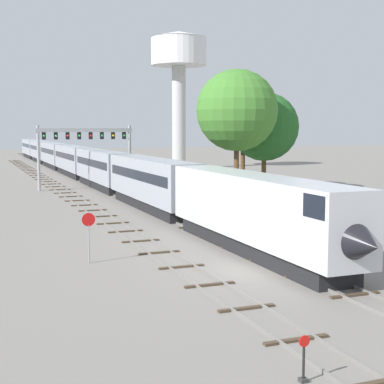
# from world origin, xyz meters

# --- Properties ---
(ground_plane) EXTENTS (400.00, 400.00, 0.00)m
(ground_plane) POSITION_xyz_m (0.00, 0.00, 0.00)
(ground_plane) COLOR gray
(track_main) EXTENTS (2.60, 200.00, 0.16)m
(track_main) POSITION_xyz_m (2.00, 60.00, 0.07)
(track_main) COLOR slate
(track_main) RESTS_ON ground
(track_near) EXTENTS (2.60, 160.00, 0.16)m
(track_near) POSITION_xyz_m (-3.50, 40.00, 0.07)
(track_near) COLOR slate
(track_near) RESTS_ON ground
(passenger_train) EXTENTS (3.04, 149.00, 4.80)m
(passenger_train) POSITION_xyz_m (2.00, 68.28, 2.61)
(passenger_train) COLOR silver
(passenger_train) RESTS_ON ground
(signal_gantry) EXTENTS (12.10, 0.49, 8.02)m
(signal_gantry) POSITION_xyz_m (-0.25, 45.93, 5.97)
(signal_gantry) COLOR #999BA0
(signal_gantry) RESTS_ON ground
(water_tower) EXTENTS (10.51, 10.51, 25.63)m
(water_tower) POSITION_xyz_m (23.54, 77.10, 20.42)
(water_tower) COLOR beige
(water_tower) RESTS_ON ground
(switch_stand) EXTENTS (0.36, 0.24, 1.46)m
(switch_stand) POSITION_xyz_m (-5.10, -13.04, 0.52)
(switch_stand) COLOR black
(switch_stand) RESTS_ON ground
(stop_sign) EXTENTS (0.76, 0.08, 2.88)m
(stop_sign) POSITION_xyz_m (-8.00, 4.93, 1.87)
(stop_sign) COLOR gray
(stop_sign) RESTS_ON ground
(trackside_tree_left) EXTENTS (8.13, 8.13, 11.90)m
(trackside_tree_left) POSITION_xyz_m (18.85, 34.35, 7.82)
(trackside_tree_left) COLOR brown
(trackside_tree_left) RESTS_ON ground
(trackside_tree_mid) EXTENTS (7.73, 7.73, 12.81)m
(trackside_tree_mid) POSITION_xyz_m (17.74, 37.79, 8.92)
(trackside_tree_mid) COLOR brown
(trackside_tree_mid) RESTS_ON ground
(trackside_tree_right) EXTENTS (8.86, 8.86, 14.01)m
(trackside_tree_right) POSITION_xyz_m (13.25, 30.19, 9.56)
(trackside_tree_right) COLOR brown
(trackside_tree_right) RESTS_ON ground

